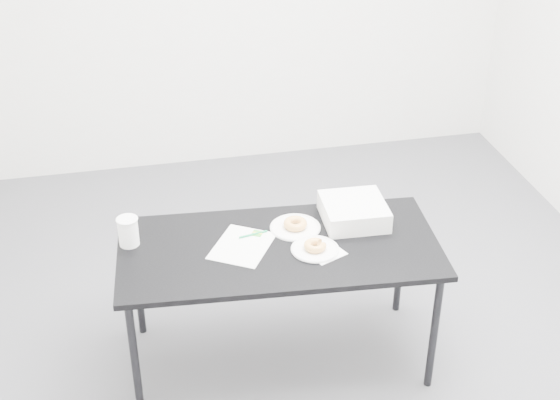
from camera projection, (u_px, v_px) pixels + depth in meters
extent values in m
plane|color=#4A4A4E|center=(288.00, 330.00, 4.10)|extent=(4.00, 4.00, 0.00)
cube|color=black|center=(279.00, 248.00, 3.59)|extent=(1.52, 0.80, 0.03)
cylinder|color=black|center=(135.00, 360.00, 3.43)|extent=(0.04, 0.04, 0.65)
cylinder|color=black|center=(137.00, 282.00, 3.92)|extent=(0.04, 0.04, 0.65)
cylinder|color=black|center=(434.00, 332.00, 3.59)|extent=(0.04, 0.04, 0.65)
cylinder|color=black|center=(400.00, 260.00, 4.08)|extent=(0.04, 0.04, 0.65)
cube|color=white|center=(242.00, 246.00, 3.58)|extent=(0.36, 0.38, 0.00)
cube|color=green|center=(257.00, 233.00, 3.66)|extent=(0.07, 0.07, 0.00)
cylinder|color=#0B8148|center=(253.00, 234.00, 3.65)|extent=(0.14, 0.04, 0.01)
cube|color=white|center=(324.00, 252.00, 3.53)|extent=(0.20, 0.20, 0.00)
cylinder|color=white|center=(315.00, 249.00, 3.54)|extent=(0.22, 0.22, 0.01)
torus|color=#CF8A41|center=(315.00, 246.00, 3.53)|extent=(0.13, 0.13, 0.03)
cylinder|color=white|center=(295.00, 228.00, 3.70)|extent=(0.24, 0.24, 0.01)
torus|color=#CF8A41|center=(295.00, 224.00, 3.69)|extent=(0.14, 0.14, 0.04)
cylinder|color=white|center=(128.00, 231.00, 3.55)|extent=(0.09, 0.09, 0.14)
cylinder|color=silver|center=(359.00, 222.00, 3.75)|extent=(0.09, 0.09, 0.01)
cube|color=silver|center=(354.00, 211.00, 3.74)|extent=(0.31, 0.31, 0.10)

